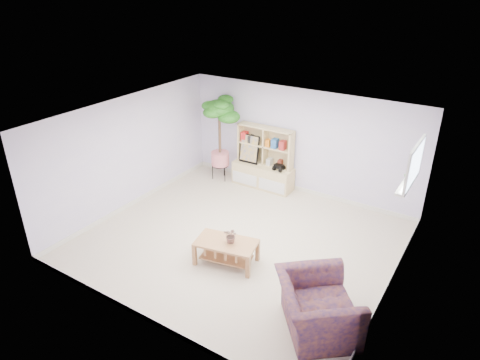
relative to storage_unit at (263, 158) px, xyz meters
The scene contains 14 objects.
floor 2.48m from the storage_unit, 70.75° to the right, with size 5.50×5.00×0.01m, color #C5AD8F.
ceiling 2.90m from the storage_unit, 70.75° to the right, with size 5.50×5.00×0.01m, color silver.
walls 2.42m from the storage_unit, 70.75° to the right, with size 5.51×5.01×2.40m.
baseboard 2.47m from the storage_unit, 70.75° to the right, with size 5.50×5.00×0.10m, color silver, non-canonical shape.
window 4.08m from the storage_unit, 25.03° to the right, with size 0.10×0.98×0.68m, color silver, non-canonical shape.
window_sill 3.94m from the storage_unit, 25.41° to the right, with size 0.14×1.00×0.04m, color silver.
storage_unit is the anchor object (origin of this frame).
poster 0.40m from the storage_unit, behind, with size 0.49×0.11×0.68m, color yellow, non-canonical shape.
toy_truck 0.46m from the storage_unit, ahead, with size 0.31×0.21×0.16m, color black, non-canonical shape.
coffee_table 3.13m from the storage_unit, 72.18° to the right, with size 1.05×0.57×0.43m, color olive, non-canonical shape.
table_plant 3.09m from the storage_unit, 70.46° to the right, with size 0.25×0.21×0.28m, color #286D28.
floor_tree 1.14m from the storage_unit, behind, with size 0.76×0.76×2.06m, color #12440E, non-canonical shape.
armchair 4.58m from the storage_unit, 50.86° to the right, with size 1.18×1.03×0.88m, color #10134E.
sill_plant 3.97m from the storage_unit, 25.22° to the right, with size 0.13×0.11×0.24m, color #12440E.
Camera 1 is at (3.65, -5.76, 4.58)m, focal length 32.00 mm.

